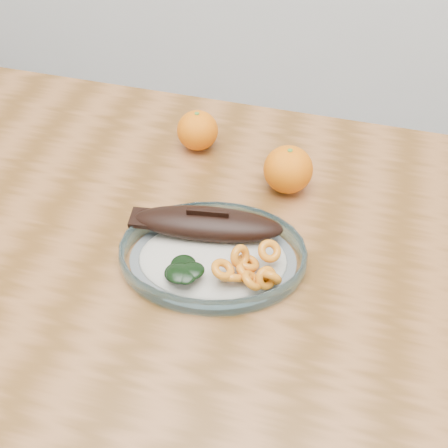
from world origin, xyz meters
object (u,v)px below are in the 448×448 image
(orange_left, at_px, (198,130))
(orange_right, at_px, (288,169))
(dining_table, at_px, (179,295))
(plated_meal, at_px, (213,253))

(orange_left, bearing_deg, orange_right, -21.37)
(dining_table, bearing_deg, orange_left, 99.38)
(dining_table, height_order, orange_right, orange_right)
(dining_table, xyz_separation_m, orange_right, (0.13, 0.18, 0.14))
(orange_right, bearing_deg, plated_meal, -111.30)
(orange_left, bearing_deg, dining_table, -80.62)
(orange_left, bearing_deg, plated_meal, -68.50)
(orange_left, distance_m, orange_right, 0.18)
(plated_meal, bearing_deg, orange_left, 99.72)
(dining_table, bearing_deg, plated_meal, -1.53)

